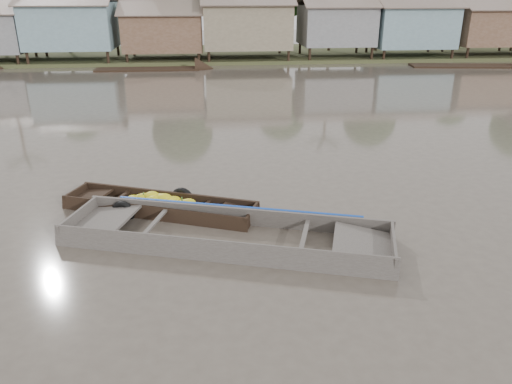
{
  "coord_description": "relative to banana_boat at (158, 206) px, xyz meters",
  "views": [
    {
      "loc": [
        -0.64,
        -10.54,
        5.32
      ],
      "look_at": [
        0.43,
        0.41,
        0.8
      ],
      "focal_mm": 35.0,
      "sensor_mm": 36.0,
      "label": 1
    }
  ],
  "objects": [
    {
      "name": "distant_boats",
      "position": [
        9.98,
        21.44,
        -0.18
      ],
      "size": [
        47.54,
        16.45,
        0.35
      ],
      "color": "black",
      "rests_on": "ground"
    },
    {
      "name": "viewer_boat",
      "position": [
        1.72,
        -1.85,
        -0.07
      ],
      "size": [
        7.65,
        4.0,
        0.6
      ],
      "rotation": [
        0.0,
        0.0,
        -0.29
      ],
      "color": "#423C38",
      "rests_on": "ground"
    },
    {
      "name": "riverbank",
      "position": [
        5.06,
        30.52,
        2.95
      ],
      "size": [
        120.0,
        12.47,
        10.22
      ],
      "color": "#384723",
      "rests_on": "ground"
    },
    {
      "name": "ground",
      "position": [
        2.03,
        -1.35,
        -0.13
      ],
      "size": [
        120.0,
        120.0,
        0.0
      ],
      "primitive_type": "plane",
      "color": "#4D443B",
      "rests_on": "ground"
    },
    {
      "name": "banana_boat",
      "position": [
        0.0,
        0.0,
        0.0
      ],
      "size": [
        5.11,
        2.95,
        0.69
      ],
      "rotation": [
        0.0,
        0.0,
        -0.37
      ],
      "color": "black",
      "rests_on": "ground"
    }
  ]
}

